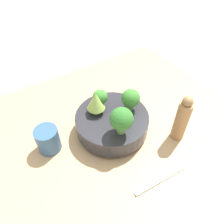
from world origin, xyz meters
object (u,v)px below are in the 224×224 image
object	(u,v)px
bowl	(112,122)
fork	(161,180)
pepper_mill	(182,119)
cup	(48,140)

from	to	relation	value
bowl	fork	bearing A→B (deg)	-85.51
pepper_mill	bowl	bearing A→B (deg)	141.08
cup	fork	world-z (taller)	cup
cup	pepper_mill	distance (m)	0.44
bowl	pepper_mill	distance (m)	0.23
cup	fork	bearing A→B (deg)	-51.15
pepper_mill	fork	xyz separation A→B (m)	(-0.16, -0.10, -0.08)
bowl	pepper_mill	world-z (taller)	pepper_mill
bowl	pepper_mill	size ratio (longest dim) A/B	1.38
cup	fork	xyz separation A→B (m)	(0.23, -0.29, -0.04)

